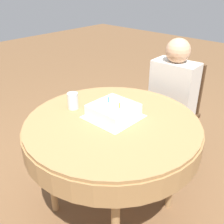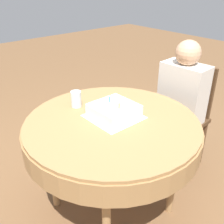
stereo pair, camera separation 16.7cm
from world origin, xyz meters
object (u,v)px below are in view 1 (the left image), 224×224
(chair, at_px, (175,109))
(drinking_glass, at_px, (73,101))
(birthday_cake, at_px, (113,111))
(person, at_px, (172,93))

(chair, height_order, drinking_glass, chair)
(chair, xyz_separation_m, drinking_glass, (-0.28, -0.95, 0.33))
(chair, distance_m, birthday_cake, 0.90)
(chair, bearing_deg, birthday_cake, -92.28)
(birthday_cake, bearing_deg, person, 90.48)
(chair, relative_size, person, 0.80)
(birthday_cake, distance_m, drinking_glass, 0.30)
(chair, distance_m, drinking_glass, 1.04)
(chair, distance_m, person, 0.22)
(person, xyz_separation_m, birthday_cake, (0.01, -0.75, 0.12))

